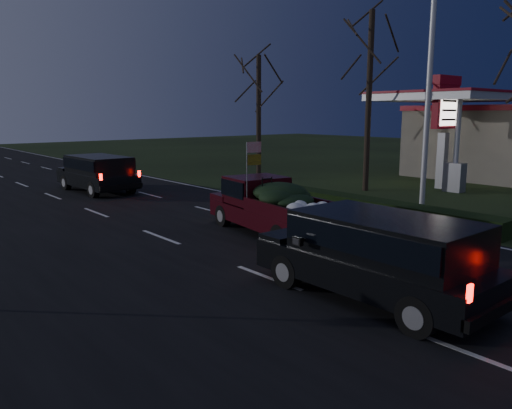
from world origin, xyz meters
TOP-DOWN VIEW (x-y plane):
  - ground at (0.00, 0.00)m, footprint 120.00×120.00m
  - road_asphalt at (0.00, 0.00)m, footprint 14.00×120.00m
  - hedge_row at (7.80, 3.00)m, footprint 1.00×10.00m
  - light_pole at (9.50, 2.00)m, footprint 0.50×0.90m
  - gas_price_pylon at (16.00, 4.99)m, footprint 2.00×0.41m
  - gas_station_building at (24.00, 6.00)m, footprint 10.00×7.00m
  - gas_canopy at (18.00, 6.00)m, footprint 7.10×6.10m
  - bare_tree_mid at (12.50, 7.00)m, footprint 3.60×3.60m
  - bare_tree_far at (11.50, 14.00)m, footprint 3.60×3.60m
  - pickup_truck at (2.99, 3.30)m, footprint 2.58×5.16m
  - lead_suv at (2.16, 14.89)m, footprint 2.22×5.01m
  - rear_suv at (0.82, -2.46)m, footprint 2.30×4.96m

SIDE VIEW (x-z plane):
  - ground at x=0.00m, z-range 0.00..0.00m
  - road_asphalt at x=0.00m, z-range 0.00..0.02m
  - hedge_row at x=7.80m, z-range 0.00..0.60m
  - pickup_truck at x=2.99m, z-range -0.33..2.27m
  - lead_suv at x=2.16m, z-range 0.36..1.79m
  - rear_suv at x=0.82m, z-range 0.36..1.79m
  - gas_station_building at x=24.00m, z-range 0.00..4.00m
  - gas_price_pylon at x=16.00m, z-range 0.98..6.56m
  - gas_canopy at x=18.00m, z-range 1.91..6.79m
  - bare_tree_far at x=11.50m, z-range 1.73..8.73m
  - light_pole at x=9.50m, z-range 0.90..10.06m
  - bare_tree_mid at x=12.50m, z-range 2.10..10.60m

